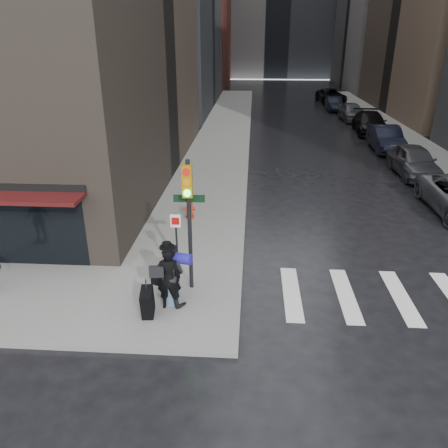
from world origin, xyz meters
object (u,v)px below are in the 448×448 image
at_px(parked_car_6, 331,96).
at_px(man_jeans, 170,274).
at_px(man_overcoat, 164,282).
at_px(parked_car_5, 334,104).
at_px(parked_car_2, 386,139).
at_px(parked_car_3, 370,123).
at_px(parked_car_4, 351,112).
at_px(traffic_light, 187,210).
at_px(parked_car_1, 414,161).
at_px(fire_hydrant, 190,210).

bearing_deg(parked_car_6, man_jeans, -110.12).
height_order(man_overcoat, parked_car_6, man_overcoat).
bearing_deg(man_overcoat, man_jeans, -113.82).
bearing_deg(parked_car_5, parked_car_2, -87.20).
height_order(man_overcoat, parked_car_5, man_overcoat).
bearing_deg(parked_car_3, parked_car_4, 96.75).
distance_m(traffic_light, parked_car_6, 42.61).
xyz_separation_m(man_overcoat, parked_car_1, (11.11, 13.84, -0.18)).
distance_m(parked_car_2, parked_car_4, 11.39).
bearing_deg(traffic_light, parked_car_1, 48.83).
relative_size(parked_car_4, parked_car_5, 1.13).
xyz_separation_m(traffic_light, parked_car_4, (10.63, 29.83, -1.89)).
distance_m(parked_car_2, parked_car_6, 22.79).
distance_m(man_jeans, fire_hydrant, 6.27).
bearing_deg(parked_car_1, parked_car_4, 89.64).
bearing_deg(man_overcoat, parked_car_3, -120.17).
distance_m(parked_car_5, parked_car_6, 5.72).
bearing_deg(man_jeans, parked_car_3, -91.45).
xyz_separation_m(traffic_light, parked_car_2, (10.62, 18.44, -1.88)).
bearing_deg(parked_car_2, traffic_light, -117.78).
relative_size(parked_car_2, parked_car_4, 1.06).
distance_m(parked_car_3, parked_car_5, 11.43).
distance_m(traffic_light, fire_hydrant, 5.93).
relative_size(man_overcoat, traffic_light, 0.52).
bearing_deg(fire_hydrant, parked_car_2, 48.76).
xyz_separation_m(fire_hydrant, parked_car_5, (10.80, 30.07, 0.18)).
height_order(parked_car_1, parked_car_4, parked_car_1).
xyz_separation_m(parked_car_1, parked_car_4, (0.06, 17.09, -0.03)).
height_order(parked_car_4, parked_car_5, parked_car_4).
height_order(man_jeans, parked_car_2, man_jeans).
height_order(traffic_light, parked_car_6, traffic_light).
height_order(man_jeans, parked_car_1, man_jeans).
bearing_deg(traffic_light, parked_car_4, 68.91).
relative_size(man_jeans, parked_car_3, 0.34).
xyz_separation_m(man_overcoat, parked_car_6, (11.13, 42.33, -0.22)).
bearing_deg(parked_car_1, parked_car_6, 89.79).
height_order(fire_hydrant, parked_car_5, parked_car_5).
xyz_separation_m(man_overcoat, fire_hydrant, (-0.23, 6.56, -0.51)).
bearing_deg(parked_car_4, parked_car_3, -88.30).
bearing_deg(fire_hydrant, parked_car_6, 72.39).
relative_size(parked_car_1, parked_car_3, 0.86).
bearing_deg(parked_car_6, parked_car_4, -95.23).
bearing_deg(parked_car_4, man_jeans, -111.26).
bearing_deg(parked_car_2, fire_hydrant, -129.08).
bearing_deg(parked_car_3, man_jeans, -110.87).
relative_size(traffic_light, parked_car_6, 0.70).
bearing_deg(fire_hydrant, parked_car_5, 70.24).
height_order(man_jeans, parked_car_6, man_jeans).
relative_size(fire_hydrant, parked_car_5, 0.19).
bearing_deg(parked_car_4, parked_car_5, 94.55).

